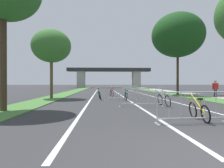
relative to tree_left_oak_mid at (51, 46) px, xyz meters
The scene contains 20 objects.
grass_verge_left 13.54m from the tree_left_oak_mid, 90.74° to the left, with size 2.11×63.92×0.05m, color #477A38.
grass_verge_right 18.62m from the tree_left_oak_mid, 45.06° to the left, with size 2.11×63.92×0.05m, color #477A38.
sidewalk_path_right 20.08m from the tree_left_oak_mid, 40.81° to the left, with size 1.98×63.92×0.08m, color #ADA89E.
lane_stripe_center 9.26m from the tree_left_oak_mid, 39.20° to the left, with size 0.14×36.98×0.01m, color silver.
lane_stripe_right_lane 11.50m from the tree_left_oak_mid, 28.99° to the left, with size 0.14×36.98×0.01m, color silver.
lane_stripe_left_lane 7.56m from the tree_left_oak_mid, 57.09° to the left, with size 0.14×36.98×0.01m, color silver.
overpass_bridge 39.98m from the tree_left_oak_mid, 80.92° to the left, with size 23.91×3.08×5.69m.
tree_left_oak_mid is the anchor object (origin of this frame).
tree_right_pine_far 13.44m from the tree_left_oak_mid, 18.86° to the left, with size 5.67×5.67×8.99m.
crowd_barrier_nearest 13.17m from the tree_left_oak_mid, 55.10° to the right, with size 2.48×0.57×1.05m.
crowd_barrier_second 9.50m from the tree_left_oak_mid, 42.09° to the right, with size 2.48×0.55×1.05m.
crowd_barrier_third 7.15m from the tree_left_oak_mid, 12.51° to the right, with size 2.49×0.59×1.05m.
crowd_barrier_fourth 8.51m from the tree_left_oak_mid, 25.16° to the left, with size 2.47×0.47×1.05m.
bicycle_teal_0 7.53m from the tree_left_oak_mid, 16.18° to the right, with size 0.45×1.68×0.98m.
bicycle_green_1 5.78m from the tree_left_oak_mid, 11.91° to the right, with size 0.55×1.75×1.00m.
bicycle_orange_2 7.48m from the tree_left_oak_mid, ahead, with size 0.46×1.69×0.98m.
bicycle_silver_4 10.36m from the tree_left_oak_mid, 34.83° to the right, with size 0.54×1.62×0.89m.
bicycle_red_5 7.19m from the tree_left_oak_mid, 28.28° to the left, with size 0.54×1.67×1.01m.
bicycle_yellow_6 13.11m from the tree_left_oak_mid, 52.20° to the right, with size 0.55×1.57×0.96m.
pedestrian_in_red_jacket 14.83m from the tree_left_oak_mid, ahead, with size 0.57×0.30×1.57m.
Camera 1 is at (-2.08, -3.11, 1.32)m, focal length 30.94 mm.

